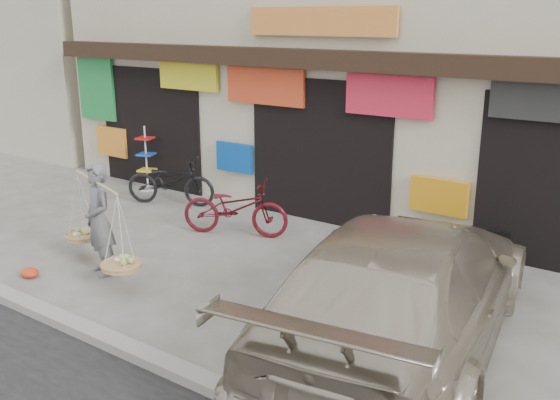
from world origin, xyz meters
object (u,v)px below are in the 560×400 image
Objects in this scene: display_rack at (147,164)px; bike_0 at (171,181)px; bike_2 at (235,208)px; suv at (404,287)px; street_vendor at (99,224)px.

bike_0 is at bearing -22.43° from display_rack.
bike_0 is 0.98× the size of bike_2.
suv reaches higher than bike_2.
street_vendor is at bearing 145.85° from bike_2.
display_rack is (-3.03, 3.76, -0.21)m from street_vendor.
street_vendor reaches higher than display_rack.
bike_2 is (2.30, -0.69, 0.01)m from bike_0.
suv reaches higher than display_rack.
street_vendor is 0.35× the size of suv.
bike_2 is (0.54, 2.55, -0.29)m from street_vendor.
bike_2 is 3.77m from display_rack.
bike_0 is at bearing 51.04° from bike_2.
bike_2 is 4.64m from suv.
suv is (4.16, -2.03, 0.30)m from bike_2.
street_vendor reaches higher than suv.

